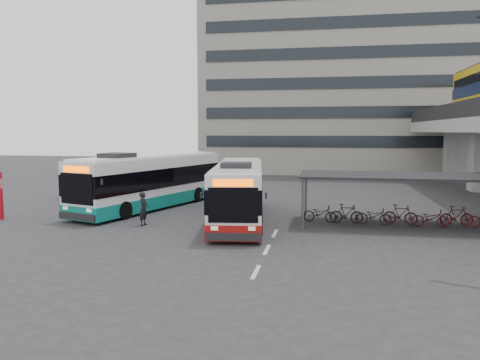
# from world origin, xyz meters

# --- Properties ---
(ground) EXTENTS (120.00, 120.00, 0.00)m
(ground) POSITION_xyz_m (0.00, 0.00, 0.00)
(ground) COLOR #28282B
(ground) RESTS_ON ground
(bike_shelter) EXTENTS (10.00, 4.00, 2.54)m
(bike_shelter) POSITION_xyz_m (8.50, 3.00, 1.36)
(bike_shelter) COLOR #595B60
(bike_shelter) RESTS_ON ground
(office_block) EXTENTS (30.00, 15.00, 25.00)m
(office_block) POSITION_xyz_m (6.00, 36.00, 12.50)
(office_block) COLOR gray
(office_block) RESTS_ON ground
(road_markings) EXTENTS (0.15, 7.60, 0.01)m
(road_markings) POSITION_xyz_m (2.50, -3.00, 0.01)
(road_markings) COLOR beige
(road_markings) RESTS_ON ground
(bus_main) EXTENTS (3.87, 11.19, 3.24)m
(bus_main) POSITION_xyz_m (0.30, 2.80, 1.50)
(bus_main) COLOR white
(bus_main) RESTS_ON ground
(bus_teal) EXTENTS (5.99, 11.99, 3.48)m
(bus_teal) POSITION_xyz_m (-5.73, 5.89, 1.62)
(bus_teal) COLOR white
(bus_teal) RESTS_ON ground
(pedestrian) EXTENTS (0.41, 0.61, 1.68)m
(pedestrian) POSITION_xyz_m (-4.14, 0.69, 0.84)
(pedestrian) COLOR black
(pedestrian) RESTS_ON ground
(sign_totem_north) EXTENTS (0.57, 0.22, 2.61)m
(sign_totem_north) POSITION_xyz_m (-13.13, 8.43, 1.35)
(sign_totem_north) COLOR #AE0A1A
(sign_totem_north) RESTS_ON ground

